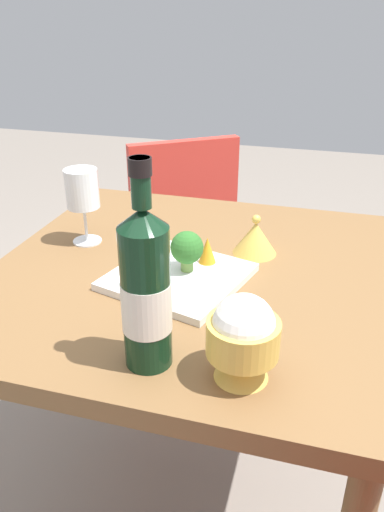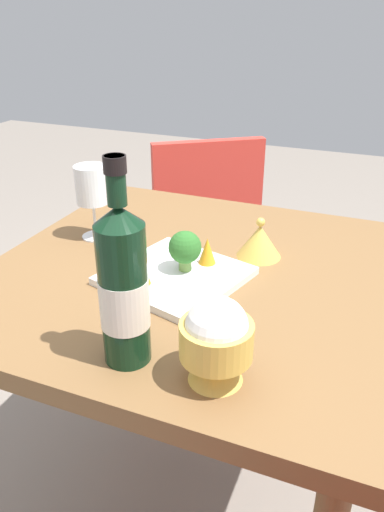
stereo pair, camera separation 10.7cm
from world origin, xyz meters
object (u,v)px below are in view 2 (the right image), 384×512
wine_glass (92,187)px  rice_bowl (216,339)px  carrot_garnish_right (207,251)px  rice_bowl_lid (259,241)px  wine_bottle (123,287)px  chair_near_window (203,219)px  carrot_garnish_left (143,272)px  broccoli_floret (184,248)px  serving_plate (176,276)px

wine_glass → rice_bowl: bearing=-130.4°
carrot_garnish_right → rice_bowl_lid: bearing=-39.5°
carrot_garnish_right → wine_bottle: bearing=177.8°
chair_near_window → carrot_garnish_left: size_ratio=16.63×
wine_bottle → wine_glass: wine_bottle is taller
wine_glass → rice_bowl_lid: bearing=-82.9°
wine_bottle → wine_glass: bearing=37.9°
broccoli_floret → rice_bowl: bearing=-148.6°
broccoli_floret → carrot_garnish_left: 0.10m
rice_bowl → rice_bowl_lid: (0.43, 0.05, -0.04)m
wine_bottle → broccoli_floret: wine_bottle is taller
wine_bottle → serving_plate: wine_bottle is taller
carrot_garnish_right → carrot_garnish_left: bearing=146.8°
wine_glass → broccoli_floret: size_ratio=2.09×
chair_near_window → rice_bowl: (-1.10, -0.44, 0.30)m
rice_bowl → serving_plate: (0.26, 0.18, -0.07)m
serving_plate → broccoli_floret: bearing=-29.1°
carrot_garnish_right → serving_plate: bearing=145.3°
chair_near_window → serving_plate: (-0.84, -0.26, 0.24)m
rice_bowl → carrot_garnish_left: rice_bowl is taller
rice_bowl_lid → wine_glass: bearing=97.1°
wine_glass → serving_plate: size_ratio=0.58×
wine_bottle → rice_bowl_lid: bearing=-12.8°
rice_bowl → broccoli_floret: bearing=31.4°
wine_glass → rice_bowl: size_ratio=1.26×
chair_near_window → rice_bowl_lid: size_ratio=8.50×
wine_bottle → carrot_garnish_left: bearing=20.1°
rice_bowl_lid → carrot_garnish_right: (-0.10, 0.09, 0.01)m
broccoli_floret → carrot_garnish_left: broccoli_floret is taller
rice_bowl_lid → broccoli_floret: 0.19m
chair_near_window → carrot_garnish_left: bearing=-111.5°
rice_bowl_lid → carrot_garnish_right: 0.13m
carrot_garnish_left → carrot_garnish_right: carrot_garnish_right is taller
rice_bowl → carrot_garnish_left: bearing=48.6°
carrot_garnish_left → carrot_garnish_right: 0.16m
serving_plate → broccoli_floret: size_ratio=3.58×
wine_glass → rice_bowl: wine_glass is taller
broccoli_floret → carrot_garnish_right: (0.05, -0.03, -0.02)m
broccoli_floret → carrot_garnish_right: 0.06m
wine_bottle → carrot_garnish_left: (0.20, 0.07, -0.09)m
chair_near_window → wine_bottle: bearing=-110.3°
serving_plate → broccoli_floret: (0.02, -0.01, 0.06)m
wine_glass → broccoli_floret: wine_glass is taller
wine_glass → carrot_garnish_left: bearing=-129.3°
rice_bowl_lid → carrot_garnish_left: 0.29m
carrot_garnish_left → carrot_garnish_right: bearing=-33.2°
rice_bowl → rice_bowl_lid: rice_bowl is taller
chair_near_window → carrot_garnish_right: (-0.78, -0.31, 0.27)m
rice_bowl_lid → serving_plate: 0.22m
chair_near_window → wine_glass: bearing=-125.5°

